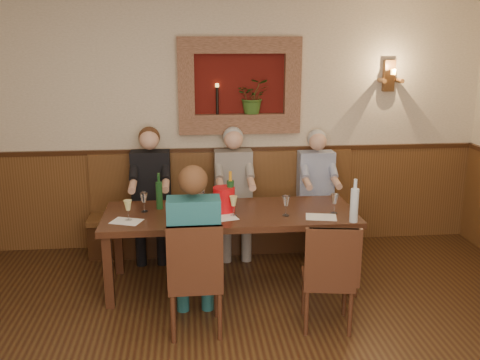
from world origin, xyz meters
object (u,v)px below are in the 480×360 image
object	(u,v)px
person_chair_front	(195,262)
water_bottle	(354,204)
chair_near_left	(196,299)
bench	(224,221)
person_bench_left	(152,204)
person_bench_mid	(234,202)
chair_near_right	(327,296)
spittoon_bucket	(224,199)
wine_bottle_green_b	(159,194)
person_bench_right	(317,201)
dining_table	(230,219)
wine_bottle_green_a	(230,195)

from	to	relation	value
person_chair_front	water_bottle	size ratio (longest dim) A/B	3.56
chair_near_left	water_bottle	bearing A→B (deg)	16.56
bench	water_bottle	world-z (taller)	water_bottle
chair_near_left	person_bench_left	distance (m)	1.77
person_bench_left	person_bench_mid	size ratio (longest dim) A/B	1.01
bench	chair_near_right	world-z (taller)	bench
spittoon_bucket	wine_bottle_green_b	xyz separation A→B (m)	(-0.62, 0.14, 0.02)
bench	wine_bottle_green_b	distance (m)	1.17
person_bench_right	spittoon_bucket	world-z (taller)	person_bench_right
dining_table	person_chair_front	world-z (taller)	person_chair_front
person_bench_mid	wine_bottle_green_a	size ratio (longest dim) A/B	3.65
person_bench_right	wine_bottle_green_b	bearing A→B (deg)	-158.81
wine_bottle_green_b	water_bottle	world-z (taller)	water_bottle
person_bench_left	chair_near_left	bearing A→B (deg)	-75.14
person_bench_right	water_bottle	distance (m)	1.28
person_bench_mid	person_chair_front	size ratio (longest dim) A/B	1.00
dining_table	chair_near_right	world-z (taller)	chair_near_right
person_bench_right	bench	bearing A→B (deg)	174.36
person_chair_front	wine_bottle_green_a	bearing A→B (deg)	65.98
chair_near_left	wine_bottle_green_b	bearing A→B (deg)	106.74
person_bench_mid	wine_bottle_green_a	distance (m)	0.87
spittoon_bucket	wine_bottle_green_b	distance (m)	0.64
person_bench_mid	wine_bottle_green_b	size ratio (longest dim) A/B	3.98
person_bench_left	wine_bottle_green_b	size ratio (longest dim) A/B	4.02
chair_near_left	wine_bottle_green_a	world-z (taller)	wine_bottle_green_a
dining_table	wine_bottle_green_b	xyz separation A→B (m)	(-0.68, 0.17, 0.22)
chair_near_left	person_bench_left	bearing A→B (deg)	104.11
chair_near_left	person_bench_left	size ratio (longest dim) A/B	0.68
person_bench_left	spittoon_bucket	xyz separation A→B (m)	(0.75, -0.81, 0.27)
person_bench_left	wine_bottle_green_a	distance (m)	1.18
bench	spittoon_bucket	xyz separation A→B (m)	(-0.06, -0.92, 0.54)
chair_near_left	person_chair_front	size ratio (longest dim) A/B	0.69
bench	person_bench_mid	bearing A→B (deg)	-43.58
wine_bottle_green_a	person_bench_mid	bearing A→B (deg)	82.54
spittoon_bucket	water_bottle	distance (m)	1.22
dining_table	person_bench_right	size ratio (longest dim) A/B	1.74
water_bottle	person_bench_left	bearing A→B (deg)	146.87
bench	water_bottle	distance (m)	1.82
dining_table	person_bench_mid	size ratio (longest dim) A/B	1.69
person_bench_mid	water_bottle	xyz separation A→B (m)	(0.98, -1.23, 0.33)
spittoon_bucket	wine_bottle_green_a	xyz separation A→B (m)	(0.06, 0.01, 0.04)
bench	wine_bottle_green_a	bearing A→B (deg)	-89.62
dining_table	wine_bottle_green_a	bearing A→B (deg)	80.32
bench	water_bottle	size ratio (longest dim) A/B	7.50
dining_table	wine_bottle_green_b	size ratio (longest dim) A/B	6.72
bench	spittoon_bucket	world-z (taller)	bench
chair_near_right	person_bench_left	world-z (taller)	person_bench_left
bench	person_chair_front	bearing A→B (deg)	-101.70
bench	person_chair_front	xyz separation A→B (m)	(-0.36, -1.72, 0.26)
person_bench_right	water_bottle	world-z (taller)	person_bench_right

